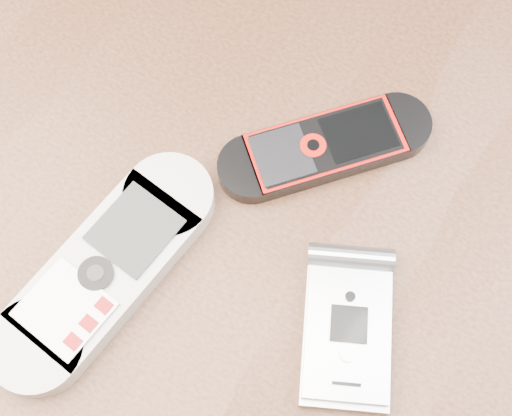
# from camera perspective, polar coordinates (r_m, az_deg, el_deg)

# --- Properties ---
(ground) EXTENTS (4.00, 4.00, 0.00)m
(ground) POSITION_cam_1_polar(r_m,az_deg,el_deg) (1.20, -0.21, -13.20)
(ground) COLOR #472B19
(ground) RESTS_ON ground
(table) EXTENTS (1.20, 0.80, 0.75)m
(table) POSITION_cam_1_polar(r_m,az_deg,el_deg) (0.57, -0.43, -3.98)
(table) COLOR black
(table) RESTS_ON ground
(nokia_white) EXTENTS (0.08, 0.19, 0.02)m
(nokia_white) POSITION_cam_1_polar(r_m,az_deg,el_deg) (0.46, -11.89, -4.83)
(nokia_white) COLOR beige
(nokia_white) RESTS_ON table
(nokia_black_red) EXTENTS (0.13, 0.14, 0.02)m
(nokia_black_red) POSITION_cam_1_polar(r_m,az_deg,el_deg) (0.48, 5.56, 4.90)
(nokia_black_red) COLOR black
(nokia_black_red) RESTS_ON table
(motorola_razr) EXTENTS (0.10, 0.12, 0.02)m
(motorola_razr) POSITION_cam_1_polar(r_m,az_deg,el_deg) (0.44, 7.33, -9.75)
(motorola_razr) COLOR silver
(motorola_razr) RESTS_ON table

